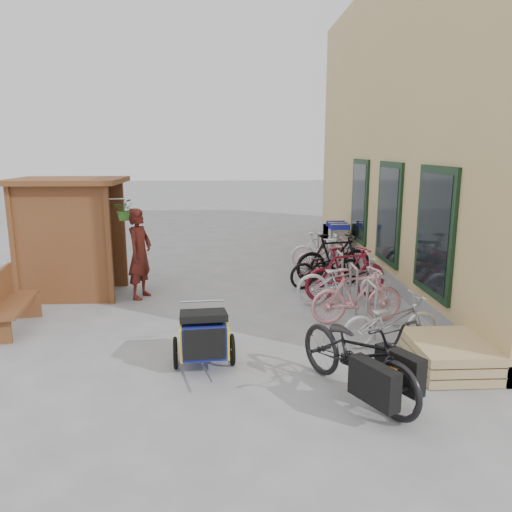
{
  "coord_description": "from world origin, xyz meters",
  "views": [
    {
      "loc": [
        0.04,
        -7.64,
        2.98
      ],
      "look_at": [
        0.5,
        1.5,
        1.0
      ],
      "focal_mm": 35.0,
      "sensor_mm": 36.0,
      "label": 1
    }
  ],
  "objects_px": {
    "child_trailer": "(204,334)",
    "cargo_bike": "(359,355)",
    "pallet_stack": "(449,355)",
    "kiosk": "(66,221)",
    "bike_2": "(344,281)",
    "bike_0": "(391,321)",
    "bike_6": "(328,256)",
    "bike_7": "(322,251)",
    "bench": "(7,301)",
    "shopping_carts": "(335,234)",
    "bike_3": "(346,273)",
    "person_kiosk": "(140,254)",
    "bike_5": "(334,257)",
    "bike_4": "(326,267)",
    "bike_1": "(357,295)"
  },
  "relations": [
    {
      "from": "pallet_stack",
      "to": "bike_5",
      "type": "height_order",
      "value": "bike_5"
    },
    {
      "from": "child_trailer",
      "to": "bike_0",
      "type": "height_order",
      "value": "child_trailer"
    },
    {
      "from": "child_trailer",
      "to": "bike_7",
      "type": "height_order",
      "value": "bike_7"
    },
    {
      "from": "bike_4",
      "to": "bike_5",
      "type": "xyz_separation_m",
      "value": [
        0.27,
        0.48,
        0.1
      ]
    },
    {
      "from": "bike_3",
      "to": "bike_7",
      "type": "xyz_separation_m",
      "value": [
        -0.03,
        2.58,
        -0.08
      ]
    },
    {
      "from": "child_trailer",
      "to": "person_kiosk",
      "type": "distance_m",
      "value": 3.65
    },
    {
      "from": "cargo_bike",
      "to": "pallet_stack",
      "type": "bearing_deg",
      "value": -3.06
    },
    {
      "from": "bench",
      "to": "child_trailer",
      "type": "relative_size",
      "value": 1.11
    },
    {
      "from": "bike_0",
      "to": "bike_6",
      "type": "bearing_deg",
      "value": -7.62
    },
    {
      "from": "kiosk",
      "to": "bike_3",
      "type": "xyz_separation_m",
      "value": [
        5.6,
        -0.54,
        -1.01
      ]
    },
    {
      "from": "bike_2",
      "to": "bike_6",
      "type": "xyz_separation_m",
      "value": [
        0.15,
        2.5,
        -0.06
      ]
    },
    {
      "from": "shopping_carts",
      "to": "child_trailer",
      "type": "xyz_separation_m",
      "value": [
        -3.35,
        -7.43,
        -0.1
      ]
    },
    {
      "from": "kiosk",
      "to": "child_trailer",
      "type": "xyz_separation_m",
      "value": [
        2.92,
        -3.56,
        -1.08
      ]
    },
    {
      "from": "bike_2",
      "to": "bike_5",
      "type": "distance_m",
      "value": 1.81
    },
    {
      "from": "bike_4",
      "to": "bike_6",
      "type": "height_order",
      "value": "bike_4"
    },
    {
      "from": "bike_3",
      "to": "bike_5",
      "type": "height_order",
      "value": "bike_5"
    },
    {
      "from": "bike_2",
      "to": "bike_7",
      "type": "height_order",
      "value": "bike_2"
    },
    {
      "from": "bench",
      "to": "shopping_carts",
      "type": "bearing_deg",
      "value": 32.91
    },
    {
      "from": "bike_0",
      "to": "bike_6",
      "type": "distance_m",
      "value": 4.56
    },
    {
      "from": "kiosk",
      "to": "bike_3",
      "type": "bearing_deg",
      "value": -5.53
    },
    {
      "from": "bench",
      "to": "child_trailer",
      "type": "bearing_deg",
      "value": -33.53
    },
    {
      "from": "pallet_stack",
      "to": "bike_4",
      "type": "height_order",
      "value": "bike_4"
    },
    {
      "from": "child_trailer",
      "to": "bike_6",
      "type": "distance_m",
      "value": 5.81
    },
    {
      "from": "pallet_stack",
      "to": "cargo_bike",
      "type": "bearing_deg",
      "value": -155.08
    },
    {
      "from": "bench",
      "to": "bike_3",
      "type": "relative_size",
      "value": 0.89
    },
    {
      "from": "pallet_stack",
      "to": "bike_6",
      "type": "height_order",
      "value": "bike_6"
    },
    {
      "from": "person_kiosk",
      "to": "bike_5",
      "type": "xyz_separation_m",
      "value": [
        4.17,
        1.1,
        -0.36
      ]
    },
    {
      "from": "child_trailer",
      "to": "person_kiosk",
      "type": "xyz_separation_m",
      "value": [
        -1.44,
        3.32,
        0.44
      ]
    },
    {
      "from": "bike_4",
      "to": "bike_5",
      "type": "height_order",
      "value": "bike_5"
    },
    {
      "from": "shopping_carts",
      "to": "bike_3",
      "type": "height_order",
      "value": "bike_3"
    },
    {
      "from": "pallet_stack",
      "to": "child_trailer",
      "type": "relative_size",
      "value": 0.83
    },
    {
      "from": "child_trailer",
      "to": "cargo_bike",
      "type": "height_order",
      "value": "cargo_bike"
    },
    {
      "from": "shopping_carts",
      "to": "cargo_bike",
      "type": "xyz_separation_m",
      "value": [
        -1.43,
        -8.4,
        -0.04
      ]
    },
    {
      "from": "pallet_stack",
      "to": "child_trailer",
      "type": "distance_m",
      "value": 3.38
    },
    {
      "from": "kiosk",
      "to": "bike_7",
      "type": "height_order",
      "value": "kiosk"
    },
    {
      "from": "bike_0",
      "to": "bike_4",
      "type": "bearing_deg",
      "value": -2.81
    },
    {
      "from": "kiosk",
      "to": "bike_1",
      "type": "relative_size",
      "value": 1.52
    },
    {
      "from": "person_kiosk",
      "to": "bike_0",
      "type": "height_order",
      "value": "person_kiosk"
    },
    {
      "from": "kiosk",
      "to": "bike_2",
      "type": "xyz_separation_m",
      "value": [
        5.48,
        -0.94,
        -1.07
      ]
    },
    {
      "from": "child_trailer",
      "to": "bike_6",
      "type": "relative_size",
      "value": 0.9
    },
    {
      "from": "pallet_stack",
      "to": "bike_0",
      "type": "bearing_deg",
      "value": 121.62
    },
    {
      "from": "bike_0",
      "to": "bike_7",
      "type": "bearing_deg",
      "value": -7.04
    },
    {
      "from": "bike_0",
      "to": "bike_7",
      "type": "height_order",
      "value": "bike_7"
    },
    {
      "from": "bike_3",
      "to": "kiosk",
      "type": "bearing_deg",
      "value": 68.19
    },
    {
      "from": "kiosk",
      "to": "bike_2",
      "type": "bearing_deg",
      "value": -9.68
    },
    {
      "from": "kiosk",
      "to": "cargo_bike",
      "type": "xyz_separation_m",
      "value": [
        4.85,
        -4.53,
        -1.02
      ]
    },
    {
      "from": "shopping_carts",
      "to": "bike_0",
      "type": "bearing_deg",
      "value": -94.5
    },
    {
      "from": "bike_3",
      "to": "bike_6",
      "type": "height_order",
      "value": "bike_3"
    },
    {
      "from": "bike_1",
      "to": "bike_3",
      "type": "height_order",
      "value": "bike_3"
    },
    {
      "from": "shopping_carts",
      "to": "bike_2",
      "type": "xyz_separation_m",
      "value": [
        -0.79,
        -4.8,
        -0.08
      ]
    }
  ]
}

